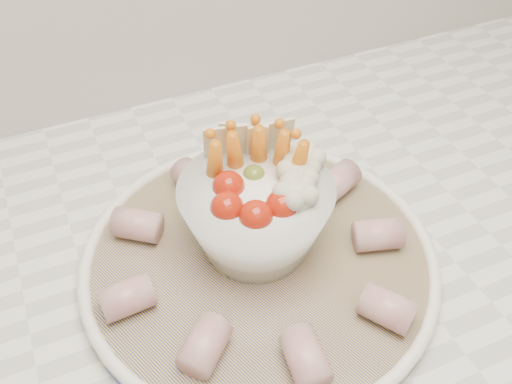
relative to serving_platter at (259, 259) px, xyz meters
name	(u,v)px	position (x,y,z in m)	size (l,w,h in m)	color
serving_platter	(259,259)	(0.00, 0.00, 0.00)	(0.44, 0.44, 0.02)	navy
veggie_bowl	(258,210)	(0.01, 0.02, 0.05)	(0.14, 0.14, 0.12)	white
cured_meat_rolls	(259,246)	(0.00, 0.00, 0.02)	(0.29, 0.29, 0.03)	#AC4E59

